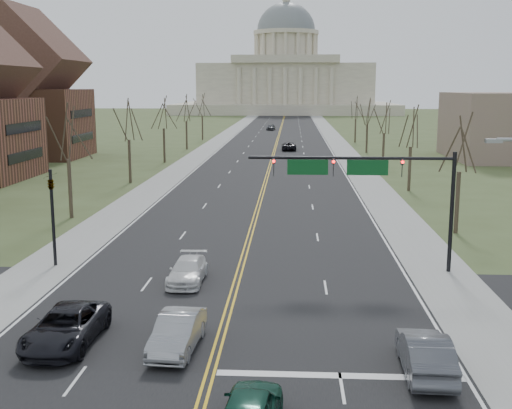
# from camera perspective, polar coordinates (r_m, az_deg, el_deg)

# --- Properties ---
(ground) EXTENTS (600.00, 600.00, 0.00)m
(ground) POSITION_cam_1_polar(r_m,az_deg,el_deg) (26.64, -3.80, -13.78)
(ground) COLOR #404E27
(ground) RESTS_ON ground
(road) EXTENTS (20.00, 380.00, 0.01)m
(road) POSITION_cam_1_polar(r_m,az_deg,el_deg) (134.58, 1.93, 5.79)
(road) COLOR black
(road) RESTS_ON ground
(cross_road) EXTENTS (120.00, 14.00, 0.01)m
(cross_road) POSITION_cam_1_polar(r_m,az_deg,el_deg) (32.17, -2.48, -9.40)
(cross_road) COLOR black
(cross_road) RESTS_ON ground
(sidewalk_left) EXTENTS (4.00, 380.00, 0.03)m
(sidewalk_left) POSITION_cam_1_polar(r_m,az_deg,el_deg) (135.39, -3.18, 5.81)
(sidewalk_left) COLOR gray
(sidewalk_left) RESTS_ON ground
(sidewalk_right) EXTENTS (4.00, 380.00, 0.03)m
(sidewalk_right) POSITION_cam_1_polar(r_m,az_deg,el_deg) (134.84, 7.06, 5.73)
(sidewalk_right) COLOR gray
(sidewalk_right) RESTS_ON ground
(center_line) EXTENTS (0.42, 380.00, 0.01)m
(center_line) POSITION_cam_1_polar(r_m,az_deg,el_deg) (134.58, 1.93, 5.80)
(center_line) COLOR gold
(center_line) RESTS_ON road
(edge_line_left) EXTENTS (0.15, 380.00, 0.01)m
(edge_line_left) POSITION_cam_1_polar(r_m,az_deg,el_deg) (135.16, -2.25, 5.81)
(edge_line_left) COLOR silver
(edge_line_left) RESTS_ON road
(edge_line_right) EXTENTS (0.15, 380.00, 0.01)m
(edge_line_right) POSITION_cam_1_polar(r_m,az_deg,el_deg) (134.71, 6.12, 5.75)
(edge_line_right) COLOR silver
(edge_line_right) RESTS_ON road
(stop_bar) EXTENTS (9.50, 0.50, 0.01)m
(stop_bar) POSITION_cam_1_polar(r_m,az_deg,el_deg) (25.62, 7.47, -14.84)
(stop_bar) COLOR silver
(stop_bar) RESTS_ON road
(capitol) EXTENTS (90.00, 60.00, 50.00)m
(capitol) POSITION_cam_1_polar(r_m,az_deg,el_deg) (274.05, 2.65, 11.13)
(capitol) COLOR beige
(capitol) RESTS_ON ground
(signal_mast) EXTENTS (12.12, 0.44, 7.20)m
(signal_mast) POSITION_cam_1_polar(r_m,az_deg,el_deg) (38.20, 9.78, 2.53)
(signal_mast) COLOR black
(signal_mast) RESTS_ON ground
(signal_left) EXTENTS (0.32, 0.36, 6.00)m
(signal_left) POSITION_cam_1_polar(r_m,az_deg,el_deg) (40.97, -17.66, -0.18)
(signal_left) COLOR black
(signal_left) RESTS_ON ground
(tree_r_0) EXTENTS (3.74, 3.74, 8.50)m
(tree_r_0) POSITION_cam_1_polar(r_m,az_deg,el_deg) (49.87, 17.72, 4.93)
(tree_r_0) COLOR #342A1F
(tree_r_0) RESTS_ON ground
(tree_l_0) EXTENTS (3.96, 3.96, 9.00)m
(tree_l_0) POSITION_cam_1_polar(r_m,az_deg,el_deg) (55.46, -16.43, 5.91)
(tree_l_0) COLOR #342A1F
(tree_l_0) RESTS_ON ground
(tree_r_1) EXTENTS (3.74, 3.74, 8.50)m
(tree_r_1) POSITION_cam_1_polar(r_m,az_deg,el_deg) (69.36, 13.64, 6.54)
(tree_r_1) COLOR #342A1F
(tree_r_1) RESTS_ON ground
(tree_l_1) EXTENTS (3.96, 3.96, 9.00)m
(tree_l_1) POSITION_cam_1_polar(r_m,az_deg,el_deg) (74.57, -11.28, 7.19)
(tree_l_1) COLOR #342A1F
(tree_l_1) RESTS_ON ground
(tree_r_2) EXTENTS (3.74, 3.74, 8.50)m
(tree_r_2) POSITION_cam_1_polar(r_m,az_deg,el_deg) (89.08, 11.35, 7.43)
(tree_r_2) COLOR #342A1F
(tree_r_2) RESTS_ON ground
(tree_l_2) EXTENTS (3.96, 3.96, 9.00)m
(tree_l_2) POSITION_cam_1_polar(r_m,az_deg,el_deg) (94.04, -8.23, 7.92)
(tree_l_2) COLOR #342A1F
(tree_l_2) RESTS_ON ground
(tree_r_3) EXTENTS (3.74, 3.74, 8.50)m
(tree_r_3) POSITION_cam_1_polar(r_m,az_deg,el_deg) (108.90, 9.89, 8.00)
(tree_r_3) COLOR #342A1F
(tree_r_3) RESTS_ON ground
(tree_l_3) EXTENTS (3.96, 3.96, 9.00)m
(tree_l_3) POSITION_cam_1_polar(r_m,az_deg,el_deg) (113.70, -6.23, 8.38)
(tree_l_3) COLOR #342A1F
(tree_l_3) RESTS_ON ground
(tree_r_4) EXTENTS (3.74, 3.74, 8.50)m
(tree_r_4) POSITION_cam_1_polar(r_m,az_deg,el_deg) (128.78, 8.87, 8.38)
(tree_r_4) COLOR #342A1F
(tree_r_4) RESTS_ON ground
(tree_l_4) EXTENTS (3.96, 3.96, 9.00)m
(tree_l_4) POSITION_cam_1_polar(r_m,az_deg,el_deg) (133.46, -4.81, 8.70)
(tree_l_4) COLOR #342A1F
(tree_l_4) RESTS_ON ground
(bldg_left_far) EXTENTS (17.10, 14.28, 23.25)m
(bldg_left_far) POSITION_cam_1_polar(r_m,az_deg,el_deg) (106.37, -19.73, 9.10)
(bldg_left_far) COLOR brown
(bldg_left_far) RESTS_ON ground
(car_nb_outer_lead) EXTENTS (1.83, 4.93, 1.61)m
(car_nb_outer_lead) POSITION_cam_1_polar(r_m,az_deg,el_deg) (26.14, 14.81, -12.66)
(car_nb_outer_lead) COLOR #4E5156
(car_nb_outer_lead) RESTS_ON road
(car_sb_inner_lead) EXTENTS (1.92, 4.73, 1.53)m
(car_sb_inner_lead) POSITION_cam_1_polar(r_m,az_deg,el_deg) (27.60, -6.99, -11.20)
(car_sb_inner_lead) COLOR gray
(car_sb_inner_lead) RESTS_ON road
(car_sb_outer_lead) EXTENTS (2.68, 5.64, 1.55)m
(car_sb_outer_lead) POSITION_cam_1_polar(r_m,az_deg,el_deg) (29.07, -16.55, -10.40)
(car_sb_outer_lead) COLOR black
(car_sb_outer_lead) RESTS_ON road
(car_sb_inner_second) EXTENTS (1.94, 4.66, 1.35)m
(car_sb_inner_second) POSITION_cam_1_polar(r_m,az_deg,el_deg) (36.58, -6.10, -5.87)
(car_sb_inner_second) COLOR silver
(car_sb_inner_second) RESTS_ON road
(car_far_nb) EXTENTS (2.59, 5.34, 1.46)m
(car_far_nb) POSITION_cam_1_polar(r_m,az_deg,el_deg) (111.74, 2.94, 5.21)
(car_far_nb) COLOR black
(car_far_nb) RESTS_ON road
(car_far_sb) EXTENTS (2.35, 4.73, 1.55)m
(car_far_sb) POSITION_cam_1_polar(r_m,az_deg,el_deg) (163.41, 1.33, 6.89)
(car_far_sb) COLOR #494C51
(car_far_sb) RESTS_ON road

